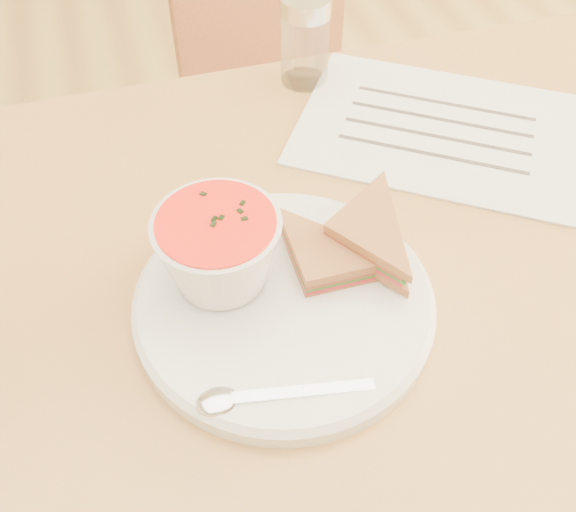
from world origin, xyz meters
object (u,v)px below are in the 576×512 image
object	(u,v)px
dining_table	(338,414)
soup_bowl	(219,253)
plate	(284,303)
condiment_shaker	(305,40)
chair_far	(298,133)

from	to	relation	value
dining_table	soup_bowl	size ratio (longest dim) A/B	8.66
dining_table	soup_bowl	xyz separation A→B (m)	(-0.15, -0.02, 0.43)
dining_table	plate	xyz separation A→B (m)	(-0.10, -0.06, 0.38)
dining_table	plate	distance (m)	0.40
soup_bowl	condiment_shaker	distance (m)	0.37
dining_table	chair_far	bearing A→B (deg)	78.52
chair_far	condiment_shaker	distance (m)	0.51
chair_far	plate	distance (m)	0.78
plate	condiment_shaker	xyz separation A→B (m)	(0.13, 0.36, 0.05)
dining_table	condiment_shaker	distance (m)	0.53
chair_far	condiment_shaker	size ratio (longest dim) A/B	7.14
plate	soup_bowl	bearing A→B (deg)	144.46
chair_far	soup_bowl	world-z (taller)	soup_bowl
chair_far	condiment_shaker	bearing A→B (deg)	63.73
condiment_shaker	chair_far	bearing A→B (deg)	73.63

